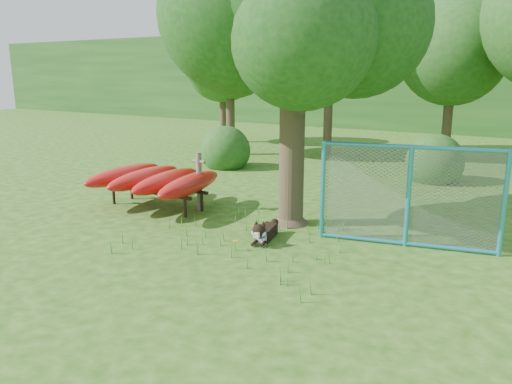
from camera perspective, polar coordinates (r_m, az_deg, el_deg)
The scene contains 14 objects.
ground at distance 9.54m, azimuth -4.86°, elevation -7.14°, with size 80.00×80.00×0.00m, color #244F0F.
oak_tree at distance 11.06m, azimuth 4.22°, elevation 20.21°, with size 5.32×4.68×6.98m.
wooden_post at distance 12.42m, azimuth -6.50°, elevation 1.39°, with size 0.40×0.15×1.46m.
kayak_rack at distance 12.83m, azimuth -11.39°, elevation 1.43°, with size 3.20×2.84×0.96m.
husky_dog at distance 10.20m, azimuth 0.94°, elevation -4.61°, with size 0.48×1.18×0.53m.
fence_section at distance 10.11m, azimuth 17.02°, elevation -0.48°, with size 3.41×0.83×3.38m.
wildflower_clump at distance 9.66m, azimuth -2.39°, elevation -5.72°, with size 0.10×0.09×0.22m.
bg_tree_a at distance 20.88m, azimuth -3.04°, elevation 16.56°, with size 4.40×4.40×6.70m.
bg_tree_b at distance 21.01m, azimuth 8.61°, elevation 19.50°, with size 5.20×5.20×8.22m.
bg_tree_c at distance 20.52m, azimuth 21.63°, elevation 14.67°, with size 4.00×4.00×6.12m.
bg_tree_f at distance 24.75m, azimuth -3.84°, elevation 14.31°, with size 3.60×3.60×5.55m.
shrub_left at distance 18.25m, azimuth -3.47°, elevation 2.86°, with size 1.80×1.80×1.80m, color #1D4C18.
shrub_mid at distance 16.83m, azimuth 19.58°, elevation 1.19°, with size 1.80×1.80×1.80m, color #1D4C18.
wooded_hillside at distance 35.55m, azimuth 23.62°, elevation 11.80°, with size 80.00×12.00×6.00m, color #1D4C18.
Camera 1 is at (5.37, -7.14, 3.35)m, focal length 35.00 mm.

